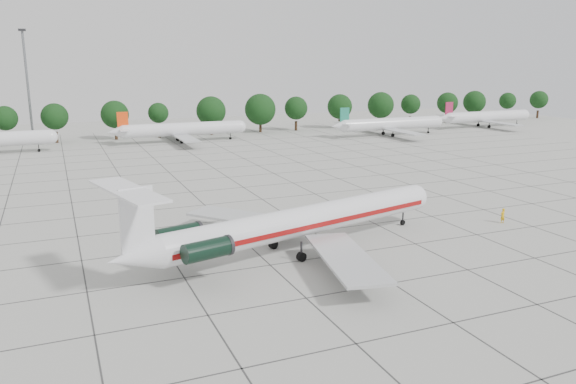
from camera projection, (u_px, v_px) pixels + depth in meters
name	position (u px, v px, depth m)	size (l,w,h in m)	color
ground	(312.00, 231.00, 61.91)	(260.00, 260.00, 0.00)	#A5A59E
apron_joints	(265.00, 201.00, 75.37)	(170.00, 170.00, 0.02)	#383838
main_airliner	(291.00, 223.00, 54.14)	(36.81, 28.42, 8.75)	silver
ground_crew	(503.00, 216.00, 64.97)	(0.64, 0.42, 1.75)	#E5AB0D
bg_airliner_c	(183.00, 129.00, 129.29)	(28.24, 27.20, 7.40)	silver
bg_airliner_d	(391.00, 124.00, 140.37)	(28.24, 27.20, 7.40)	silver
bg_airliner_e	(487.00, 117.00, 158.64)	(28.24, 27.20, 7.40)	silver
tree_line	(115.00, 114.00, 132.47)	(249.86, 8.44, 10.22)	#332114
floodlight_mast	(27.00, 79.00, 129.98)	(1.60, 1.60, 25.45)	slate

